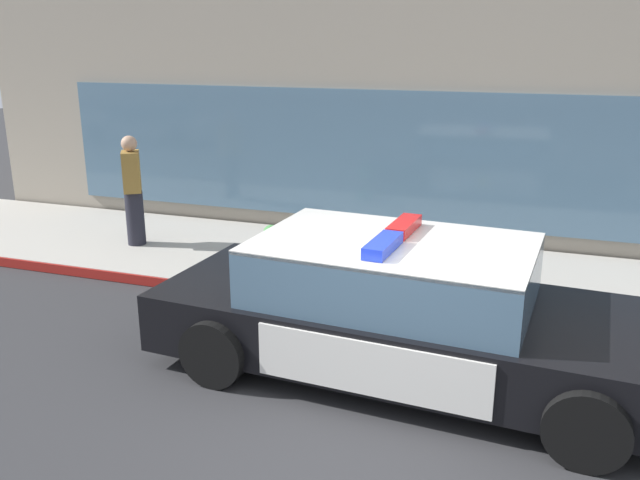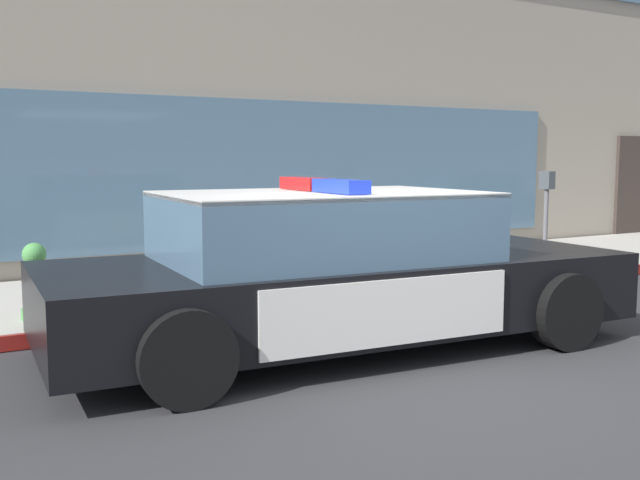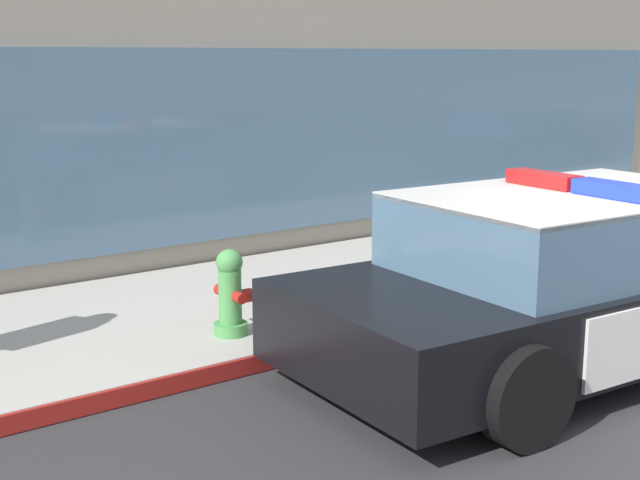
# 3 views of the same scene
# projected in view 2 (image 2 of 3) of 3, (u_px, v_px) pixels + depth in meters

# --- Properties ---
(ground) EXTENTS (48.00, 48.00, 0.00)m
(ground) POSITION_uv_depth(u_px,v_px,m) (410.00, 375.00, 5.67)
(ground) COLOR #303033
(sidewalk) EXTENTS (48.00, 2.94, 0.15)m
(sidewalk) POSITION_uv_depth(u_px,v_px,m) (222.00, 290.00, 8.91)
(sidewalk) COLOR #B2ADA3
(sidewalk) RESTS_ON ground
(curb_red_paint) EXTENTS (28.80, 0.04, 0.14)m
(curb_red_paint) POSITION_uv_depth(u_px,v_px,m) (277.00, 312.00, 7.63)
(curb_red_paint) COLOR maroon
(curb_red_paint) RESTS_ON ground
(storefront_building) EXTENTS (23.08, 9.04, 7.25)m
(storefront_building) POSITION_uv_depth(u_px,v_px,m) (226.00, 61.00, 14.97)
(storefront_building) COLOR gray
(storefront_building) RESTS_ON ground
(police_cruiser) EXTENTS (5.25, 2.44, 1.49)m
(police_cruiser) POSITION_uv_depth(u_px,v_px,m) (336.00, 271.00, 6.45)
(police_cruiser) COLOR black
(police_cruiser) RESTS_ON ground
(fire_hydrant) EXTENTS (0.34, 0.39, 0.73)m
(fire_hydrant) POSITION_uv_depth(u_px,v_px,m) (36.00, 282.00, 6.94)
(fire_hydrant) COLOR #4C994C
(fire_hydrant) RESTS_ON sidewalk
(parking_meter) EXTENTS (0.12, 0.18, 1.34)m
(parking_meter) POSITION_uv_depth(u_px,v_px,m) (546.00, 202.00, 9.90)
(parking_meter) COLOR slate
(parking_meter) RESTS_ON sidewalk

